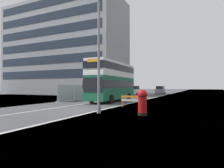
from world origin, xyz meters
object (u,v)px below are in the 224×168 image
lamppost_foreground (99,58)px  red_pillar_postbox (142,101)px  roadworks_barrier (132,100)px  car_receding_mid (160,90)px  double_decker_bus (112,81)px  car_oncoming_near (135,91)px

lamppost_foreground → red_pillar_postbox: lamppost_foreground is taller
red_pillar_postbox → roadworks_barrier: (-2.24, 4.25, -0.25)m
red_pillar_postbox → lamppost_foreground: bearing=-172.7°
car_receding_mid → lamppost_foreground: bearing=-85.5°
double_decker_bus → red_pillar_postbox: 12.33m
car_oncoming_near → roadworks_barrier: bearing=-72.3°
red_pillar_postbox → car_receding_mid: size_ratio=0.38×
lamppost_foreground → double_decker_bus: bearing=110.0°
lamppost_foreground → car_oncoming_near: size_ratio=2.05×
car_oncoming_near → lamppost_foreground: bearing=-76.4°
double_decker_bus → car_receding_mid: 27.83m
red_pillar_postbox → car_receding_mid: (-6.10, 37.84, 0.02)m
red_pillar_postbox → car_oncoming_near: size_ratio=0.42×
double_decker_bus → roadworks_barrier: bearing=-51.3°
double_decker_bus → car_oncoming_near: size_ratio=2.50×
double_decker_bus → roadworks_barrier: (4.66, -5.83, -1.98)m
lamppost_foreground → red_pillar_postbox: size_ratio=4.88×
double_decker_bus → lamppost_foreground: (3.81, -10.47, 1.28)m
double_decker_bus → red_pillar_postbox: size_ratio=5.95×
car_oncoming_near → car_receding_mid: bearing=61.2°
lamppost_foreground → roadworks_barrier: size_ratio=4.27×
lamppost_foreground → car_receding_mid: size_ratio=1.86×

